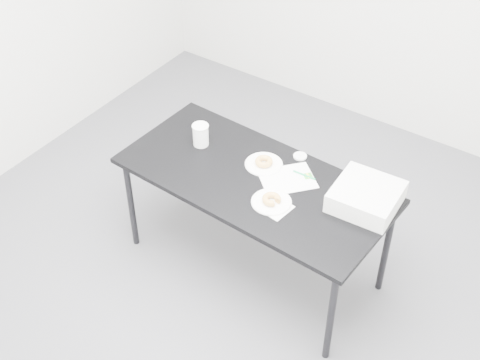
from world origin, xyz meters
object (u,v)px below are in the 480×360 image
Objects in this scene: coffee_cup at (201,135)px; table at (255,186)px; donut_near at (271,199)px; scorecard at (287,179)px; plate_far at (264,164)px; donut_far at (264,161)px; plate_near at (271,202)px; bakery_box at (366,197)px; pen at (304,175)px.

table is at bearing -10.63° from coffee_cup.
table is 0.23m from donut_near.
scorecard is (0.15, 0.10, 0.05)m from table.
table is at bearing -79.00° from plate_far.
plate_far is at bearing -149.60° from scorecard.
plate_far is 2.13× the size of donut_far.
donut_near is at bearing -41.03° from scorecard.
table is 15.52× the size of donut_far.
coffee_cup is (-0.41, -0.05, 0.05)m from donut_far.
table is at bearing -79.00° from donut_far.
scorecard is at bearing 35.45° from table.
bakery_box is at bearing 32.75° from plate_near.
scorecard is at bearing 97.90° from donut_near.
donut_near is 0.33m from donut_far.
donut_near is at bearing -90.00° from plate_near.
scorecard is 0.60m from coffee_cup.
table is 0.46m from coffee_cup.
coffee_cup reaches higher than pen.
donut_near reaches higher than pen.
table is 0.29m from pen.
bakery_box is at bearing 32.75° from donut_near.
donut_far reaches higher than pen.
scorecard is 2.90× the size of donut_far.
donut_near is 0.50m from bakery_box.
plate_near is 2.13× the size of donut_near.
scorecard is at bearing -10.67° from plate_far.
pen reaches higher than table.
bakery_box is (0.61, 0.15, 0.11)m from table.
plate_far is (-0.21, 0.25, -0.02)m from donut_near.
coffee_cup reaches higher than bakery_box.
bakery_box reaches higher than donut_near.
plate_near is 1.57× the size of coffee_cup.
coffee_cup reaches higher than table.
pen is 0.41× the size of bakery_box.
donut_near is (-0.03, -0.29, 0.02)m from pen.
table is at bearing 147.38° from plate_near.
bakery_box reaches higher than table.
plate_far is at bearing 129.97° from donut_near.
pen is 1.34× the size of donut_far.
plate_near reaches higher than plate_far.
pen is 0.25m from donut_far.
scorecard is 0.88× the size of bakery_box.
donut_far is at bearing 103.82° from table.
donut_near is 0.33m from plate_far.
donut_near is at bearing -29.80° from table.
table is 15.47× the size of donut_near.
donut_near is (0.18, -0.12, 0.08)m from table.
coffee_cup is (-0.62, 0.20, 0.04)m from donut_near.
donut_far is (-0.03, 0.13, 0.08)m from table.
plate_near is at bearing -50.03° from plate_far.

